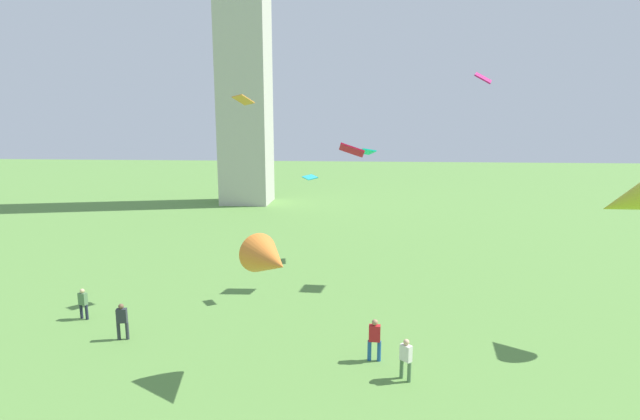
{
  "coord_description": "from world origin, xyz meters",
  "views": [
    {
      "loc": [
        2.47,
        -3.71,
        9.92
      ],
      "look_at": [
        0.47,
        19.53,
        5.65
      ],
      "focal_mm": 27.06,
      "sensor_mm": 36.0,
      "label": 1
    }
  ],
  "objects_px": {
    "kite_flying_4": "(243,100)",
    "kite_flying_6": "(366,152)",
    "person_1": "(406,357)",
    "kite_flying_2": "(627,202)",
    "kite_flying_1": "(310,177)",
    "person_0": "(83,302)",
    "kite_flying_5": "(483,78)",
    "person_3": "(375,337)",
    "person_2": "(122,319)",
    "kite_flying_3": "(270,260)",
    "kite_flying_0": "(352,150)"
  },
  "relations": [
    {
      "from": "kite_flying_4",
      "to": "kite_flying_6",
      "type": "relative_size",
      "value": 0.71
    },
    {
      "from": "person_1",
      "to": "kite_flying_2",
      "type": "relative_size",
      "value": 0.59
    },
    {
      "from": "kite_flying_1",
      "to": "kite_flying_4",
      "type": "xyz_separation_m",
      "value": [
        -3.56,
        -0.23,
        4.16
      ]
    },
    {
      "from": "person_0",
      "to": "kite_flying_4",
      "type": "xyz_separation_m",
      "value": [
        7.63,
        3.91,
        10.18
      ]
    },
    {
      "from": "kite_flying_5",
      "to": "kite_flying_6",
      "type": "distance_m",
      "value": 9.4
    },
    {
      "from": "person_0",
      "to": "person_3",
      "type": "relative_size",
      "value": 0.88
    },
    {
      "from": "person_2",
      "to": "kite_flying_3",
      "type": "height_order",
      "value": "kite_flying_3"
    },
    {
      "from": "kite_flying_6",
      "to": "kite_flying_0",
      "type": "bearing_deg",
      "value": -30.21
    },
    {
      "from": "person_1",
      "to": "person_0",
      "type": "bearing_deg",
      "value": 27.23
    },
    {
      "from": "person_3",
      "to": "kite_flying_1",
      "type": "height_order",
      "value": "kite_flying_1"
    },
    {
      "from": "kite_flying_3",
      "to": "kite_flying_6",
      "type": "height_order",
      "value": "kite_flying_6"
    },
    {
      "from": "person_3",
      "to": "kite_flying_0",
      "type": "height_order",
      "value": "kite_flying_0"
    },
    {
      "from": "person_0",
      "to": "person_3",
      "type": "height_order",
      "value": "person_3"
    },
    {
      "from": "kite_flying_4",
      "to": "kite_flying_5",
      "type": "height_order",
      "value": "kite_flying_5"
    },
    {
      "from": "person_1",
      "to": "kite_flying_2",
      "type": "bearing_deg",
      "value": -112.81
    },
    {
      "from": "person_0",
      "to": "kite_flying_3",
      "type": "relative_size",
      "value": 0.6
    },
    {
      "from": "kite_flying_2",
      "to": "kite_flying_3",
      "type": "relative_size",
      "value": 1.05
    },
    {
      "from": "person_3",
      "to": "kite_flying_1",
      "type": "bearing_deg",
      "value": 118.63
    },
    {
      "from": "kite_flying_0",
      "to": "kite_flying_5",
      "type": "bearing_deg",
      "value": -167.56
    },
    {
      "from": "person_1",
      "to": "kite_flying_5",
      "type": "distance_m",
      "value": 17.9
    },
    {
      "from": "kite_flying_6",
      "to": "kite_flying_1",
      "type": "bearing_deg",
      "value": -42.36
    },
    {
      "from": "person_3",
      "to": "person_0",
      "type": "bearing_deg",
      "value": 171.08
    },
    {
      "from": "person_3",
      "to": "kite_flying_3",
      "type": "relative_size",
      "value": 0.68
    },
    {
      "from": "person_3",
      "to": "kite_flying_3",
      "type": "xyz_separation_m",
      "value": [
        -3.99,
        -1.95,
        3.84
      ]
    },
    {
      "from": "person_2",
      "to": "kite_flying_0",
      "type": "xyz_separation_m",
      "value": [
        10.3,
        8.44,
        7.31
      ]
    },
    {
      "from": "person_1",
      "to": "kite_flying_2",
      "type": "xyz_separation_m",
      "value": [
        9.79,
        4.32,
        5.53
      ]
    },
    {
      "from": "person_3",
      "to": "person_2",
      "type": "bearing_deg",
      "value": 178.01
    },
    {
      "from": "person_2",
      "to": "kite_flying_5",
      "type": "distance_m",
      "value": 23.63
    },
    {
      "from": "person_0",
      "to": "kite_flying_1",
      "type": "relative_size",
      "value": 1.54
    },
    {
      "from": "person_1",
      "to": "person_3",
      "type": "xyz_separation_m",
      "value": [
        -1.17,
        1.46,
        0.08
      ]
    },
    {
      "from": "kite_flying_3",
      "to": "kite_flying_5",
      "type": "relative_size",
      "value": 1.68
    },
    {
      "from": "kite_flying_2",
      "to": "kite_flying_5",
      "type": "distance_m",
      "value": 11.2
    },
    {
      "from": "person_3",
      "to": "kite_flying_0",
      "type": "xyz_separation_m",
      "value": [
        -1.23,
        9.47,
        7.26
      ]
    },
    {
      "from": "person_1",
      "to": "kite_flying_0",
      "type": "height_order",
      "value": "kite_flying_0"
    },
    {
      "from": "kite_flying_2",
      "to": "kite_flying_5",
      "type": "height_order",
      "value": "kite_flying_5"
    },
    {
      "from": "person_3",
      "to": "kite_flying_4",
      "type": "relative_size",
      "value": 1.55
    },
    {
      "from": "person_1",
      "to": "kite_flying_0",
      "type": "xyz_separation_m",
      "value": [
        -2.4,
        10.92,
        7.34
      ]
    },
    {
      "from": "kite_flying_0",
      "to": "kite_flying_2",
      "type": "bearing_deg",
      "value": 151.45
    },
    {
      "from": "kite_flying_4",
      "to": "kite_flying_3",
      "type": "bearing_deg",
      "value": 49.1
    },
    {
      "from": "kite_flying_1",
      "to": "kite_flying_6",
      "type": "relative_size",
      "value": 0.63
    },
    {
      "from": "kite_flying_1",
      "to": "kite_flying_2",
      "type": "relative_size",
      "value": 0.37
    },
    {
      "from": "kite_flying_6",
      "to": "person_1",
      "type": "bearing_deg",
      "value": -17.04
    },
    {
      "from": "kite_flying_1",
      "to": "kite_flying_2",
      "type": "height_order",
      "value": "kite_flying_2"
    },
    {
      "from": "person_0",
      "to": "kite_flying_5",
      "type": "relative_size",
      "value": 1.0
    },
    {
      "from": "kite_flying_0",
      "to": "kite_flying_2",
      "type": "xyz_separation_m",
      "value": [
        12.2,
        -6.6,
        -1.81
      ]
    },
    {
      "from": "person_0",
      "to": "kite_flying_0",
      "type": "relative_size",
      "value": 1.04
    },
    {
      "from": "kite_flying_2",
      "to": "kite_flying_6",
      "type": "distance_m",
      "value": 17.18
    },
    {
      "from": "person_1",
      "to": "kite_flying_6",
      "type": "xyz_separation_m",
      "value": [
        -1.5,
        17.19,
        6.88
      ]
    },
    {
      "from": "person_2",
      "to": "kite_flying_2",
      "type": "height_order",
      "value": "kite_flying_2"
    },
    {
      "from": "person_1",
      "to": "kite_flying_3",
      "type": "bearing_deg",
      "value": 48.79
    }
  ]
}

